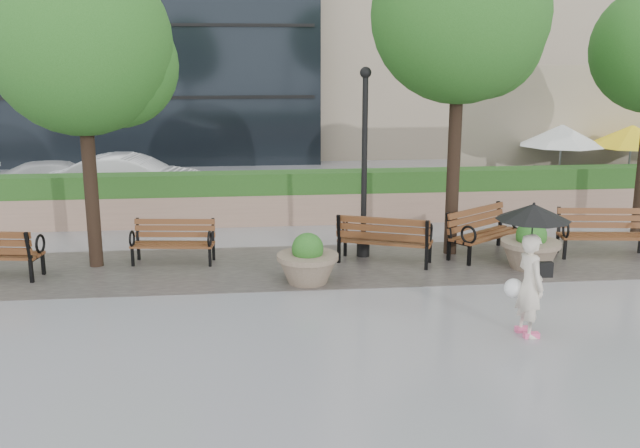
{
  "coord_description": "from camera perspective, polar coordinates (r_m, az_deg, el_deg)",
  "views": [
    {
      "loc": [
        -1.99,
        -11.21,
        4.3
      ],
      "look_at": [
        -0.59,
        2.15,
        1.1
      ],
      "focal_mm": 40.0,
      "sensor_mm": 36.0,
      "label": 1
    }
  ],
  "objects": [
    {
      "name": "ground",
      "position": [
        12.17,
        3.86,
        -7.32
      ],
      "size": [
        100.0,
        100.0,
        0.0
      ],
      "primitive_type": "plane",
      "color": "gray",
      "rests_on": "ground"
    },
    {
      "name": "lamppost",
      "position": [
        15.24,
        3.55,
        3.88
      ],
      "size": [
        0.28,
        0.28,
        4.06
      ],
      "color": "black",
      "rests_on": "ground"
    },
    {
      "name": "tree_1",
      "position": [
        15.65,
        11.59,
        15.64
      ],
      "size": [
        3.74,
        3.7,
        6.97
      ],
      "color": "black",
      "rests_on": "ground"
    },
    {
      "name": "cobble_strip",
      "position": [
        14.98,
        1.91,
        -3.28
      ],
      "size": [
        28.0,
        3.2,
        0.01
      ],
      "primitive_type": "cube",
      "color": "#383330",
      "rests_on": "ground"
    },
    {
      "name": "patio_umb_white",
      "position": [
        22.18,
        18.78,
        6.7
      ],
      "size": [
        2.5,
        2.5,
        2.3
      ],
      "color": "black",
      "rests_on": "ground"
    },
    {
      "name": "bench_2",
      "position": [
        15.08,
        5.18,
        -2.0
      ],
      "size": [
        2.08,
        1.45,
        1.04
      ],
      "rotation": [
        0.0,
        0.0,
        2.75
      ],
      "color": "brown",
      "rests_on": "ground"
    },
    {
      "name": "car_right",
      "position": [
        21.72,
        -14.83,
        3.47
      ],
      "size": [
        4.54,
        1.99,
        1.45
      ],
      "primitive_type": "imported",
      "rotation": [
        0.0,
        0.0,
        1.46
      ],
      "color": "silver",
      "rests_on": "ground"
    },
    {
      "name": "tree_0",
      "position": [
        15.06,
        -17.96,
        13.1
      ],
      "size": [
        3.64,
        3.58,
        6.3
      ],
      "color": "black",
      "rests_on": "ground"
    },
    {
      "name": "bench_4",
      "position": [
        16.7,
        21.71,
        -1.41
      ],
      "size": [
        2.0,
        1.0,
        1.03
      ],
      "rotation": [
        0.0,
        0.0,
        -0.13
      ],
      "color": "brown",
      "rests_on": "ground"
    },
    {
      "name": "pedestrian",
      "position": [
        11.44,
        16.53,
        -2.52
      ],
      "size": [
        1.14,
        1.14,
        2.09
      ],
      "rotation": [
        0.0,
        0.0,
        1.72
      ],
      "color": "beige",
      "rests_on": "ground"
    },
    {
      "name": "bench_1",
      "position": [
        15.33,
        -11.63,
        -2.13
      ],
      "size": [
        1.77,
        0.88,
        0.91
      ],
      "rotation": [
        0.0,
        0.0,
        -0.12
      ],
      "color": "brown",
      "rests_on": "ground"
    },
    {
      "name": "cafe_wall",
      "position": [
        24.23,
        22.53,
        6.93
      ],
      "size": [
        10.0,
        0.6,
        4.0
      ],
      "primitive_type": "cube",
      "color": "tan",
      "rests_on": "ground"
    },
    {
      "name": "planter_left",
      "position": [
        13.7,
        -0.99,
        -3.19
      ],
      "size": [
        1.19,
        1.19,
        0.99
      ],
      "color": "#7F6B56",
      "rests_on": "ground"
    },
    {
      "name": "bench_3",
      "position": [
        16.01,
        13.03,
        -1.4
      ],
      "size": [
        2.0,
        1.73,
        1.03
      ],
      "rotation": [
        0.0,
        0.0,
        0.62
      ],
      "color": "brown",
      "rests_on": "ground"
    },
    {
      "name": "patio_umb_yellow_a",
      "position": [
        22.76,
        23.68,
        6.45
      ],
      "size": [
        2.5,
        2.5,
        2.3
      ],
      "color": "black",
      "rests_on": "ground"
    },
    {
      "name": "cafe_hedge",
      "position": [
        22.3,
        23.69,
        2.31
      ],
      "size": [
        8.0,
        0.5,
        0.9
      ],
      "primitive_type": "cube",
      "color": "#1B4717",
      "rests_on": "ground"
    },
    {
      "name": "asphalt_street",
      "position": [
        22.71,
        -0.85,
        2.48
      ],
      "size": [
        40.0,
        7.0,
        0.0
      ],
      "primitive_type": "cube",
      "color": "black",
      "rests_on": "ground"
    },
    {
      "name": "hedge_wall",
      "position": [
        18.68,
        0.25,
        2.17
      ],
      "size": [
        24.0,
        0.8,
        1.35
      ],
      "color": "#A07B67",
      "rests_on": "ground"
    },
    {
      "name": "planter_right",
      "position": [
        15.26,
        16.48,
        -1.99
      ],
      "size": [
        1.21,
        1.21,
        1.01
      ],
      "color": "#7F6B56",
      "rests_on": "ground"
    },
    {
      "name": "car_left",
      "position": [
        22.67,
        -19.89,
        3.21
      ],
      "size": [
        4.38,
        2.23,
        1.22
      ],
      "primitive_type": "imported",
      "rotation": [
        0.0,
        0.0,
        1.7
      ],
      "color": "silver",
      "rests_on": "ground"
    }
  ]
}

